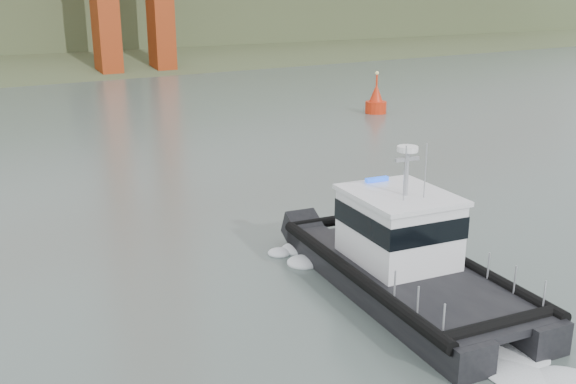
# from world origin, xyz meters

# --- Properties ---
(ground) EXTENTS (400.00, 400.00, 0.00)m
(ground) POSITION_xyz_m (0.00, 0.00, 0.00)
(ground) COLOR #516059
(ground) RESTS_ON ground
(patrol_boat) EXTENTS (6.33, 11.90, 5.49)m
(patrol_boat) POSITION_xyz_m (1.60, 3.64, 1.37)
(patrol_boat) COLOR black
(patrol_boat) RESTS_ON ground
(nav_buoy) EXTENTS (1.95, 1.95, 4.06)m
(nav_buoy) POSITION_xyz_m (27.03, 31.93, 1.07)
(nav_buoy) COLOR red
(nav_buoy) RESTS_ON ground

